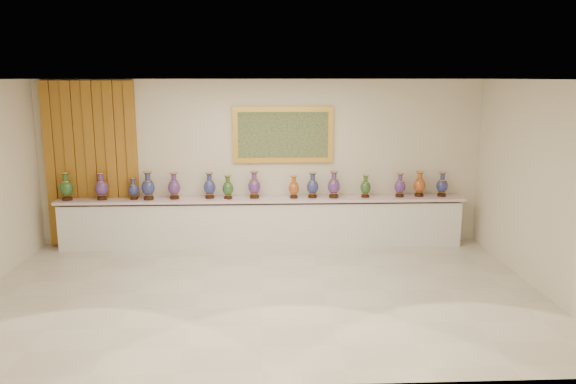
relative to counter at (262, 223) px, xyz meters
name	(u,v)px	position (x,y,z in m)	size (l,w,h in m)	color
ground	(262,292)	(0.00, -2.27, -0.44)	(8.00, 8.00, 0.00)	beige
room	(123,160)	(-2.48, 0.17, 1.15)	(8.00, 8.00, 8.00)	beige
counter	(262,223)	(0.00, 0.00, 0.00)	(7.28, 0.48, 0.90)	white
vase_0	(66,188)	(-3.44, -0.05, 0.69)	(0.26, 0.26, 0.50)	black
vase_1	(101,187)	(-2.83, -0.03, 0.68)	(0.28, 0.28, 0.49)	black
vase_2	(134,190)	(-2.28, -0.02, 0.64)	(0.23, 0.23, 0.39)	black
vase_3	(148,187)	(-2.01, -0.06, 0.69)	(0.28, 0.28, 0.50)	black
vase_4	(174,187)	(-1.56, -0.01, 0.68)	(0.26, 0.26, 0.47)	black
vase_5	(210,187)	(-0.94, 0.01, 0.67)	(0.26, 0.26, 0.47)	black
vase_6	(228,188)	(-0.60, -0.05, 0.66)	(0.25, 0.25, 0.43)	black
vase_7	(254,186)	(-0.14, -0.01, 0.68)	(0.25, 0.25, 0.49)	black
vase_8	(294,188)	(0.57, -0.04, 0.65)	(0.24, 0.24, 0.41)	black
vase_9	(313,186)	(0.91, -0.02, 0.67)	(0.26, 0.26, 0.46)	black
vase_10	(334,186)	(1.29, -0.04, 0.68)	(0.29, 0.29, 0.48)	black
vase_11	(365,187)	(1.87, -0.03, 0.65)	(0.20, 0.20, 0.41)	black
vase_12	(400,186)	(2.50, -0.01, 0.66)	(0.26, 0.26, 0.44)	black
vase_13	(419,185)	(2.86, 0.02, 0.67)	(0.27, 0.27, 0.46)	black
vase_14	(442,185)	(3.28, 0.00, 0.66)	(0.26, 0.26, 0.44)	black
label_card	(224,200)	(-0.67, -0.14, 0.47)	(0.10, 0.06, 0.00)	white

